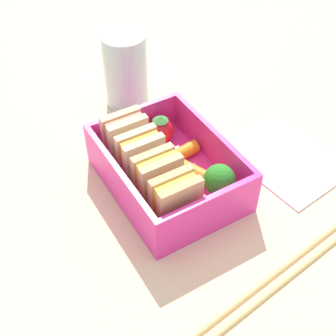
% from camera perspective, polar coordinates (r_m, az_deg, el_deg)
% --- Properties ---
extents(ground_plane, '(1.20, 1.20, 0.02)m').
position_cam_1_polar(ground_plane, '(0.53, -0.00, -2.82)').
color(ground_plane, beige).
extents(bento_tray, '(0.16, 0.12, 0.01)m').
position_cam_1_polar(bento_tray, '(0.52, -0.00, -1.64)').
color(bento_tray, '#E53195').
rests_on(bento_tray, ground_plane).
extents(bento_rim, '(0.16, 0.12, 0.04)m').
position_cam_1_polar(bento_rim, '(0.50, -0.00, 0.55)').
color(bento_rim, '#E53195').
rests_on(bento_rim, bento_tray).
extents(sandwich_left, '(0.03, 0.05, 0.06)m').
position_cam_1_polar(sandwich_left, '(0.46, 0.93, -3.98)').
color(sandwich_left, tan).
rests_on(sandwich_left, bento_tray).
extents(sandwich_center_left, '(0.03, 0.05, 0.06)m').
position_cam_1_polar(sandwich_center_left, '(0.48, -1.32, -1.18)').
color(sandwich_center_left, tan).
rests_on(sandwich_center_left, bento_tray).
extents(sandwich_center, '(0.03, 0.05, 0.06)m').
position_cam_1_polar(sandwich_center, '(0.50, -3.37, 1.38)').
color(sandwich_center, '#D4B38A').
rests_on(sandwich_center, bento_tray).
extents(sandwich_center_right, '(0.03, 0.05, 0.06)m').
position_cam_1_polar(sandwich_center_right, '(0.52, -5.24, 3.71)').
color(sandwich_center_right, '#D6B989').
rests_on(sandwich_center_right, bento_tray).
extents(broccoli_floret, '(0.03, 0.03, 0.04)m').
position_cam_1_polar(broccoli_floret, '(0.48, 6.27, -1.54)').
color(broccoli_floret, '#91BC63').
rests_on(broccoli_floret, bento_tray).
extents(carrot_stick_left, '(0.04, 0.03, 0.02)m').
position_cam_1_polar(carrot_stick_left, '(0.51, 3.46, -0.61)').
color(carrot_stick_left, orange).
rests_on(carrot_stick_left, bento_tray).
extents(carrot_stick_far_left, '(0.02, 0.05, 0.02)m').
position_cam_1_polar(carrot_stick_far_left, '(0.53, 1.36, 1.63)').
color(carrot_stick_far_left, orange).
rests_on(carrot_stick_far_left, bento_tray).
extents(strawberry_far_left, '(0.03, 0.03, 0.04)m').
position_cam_1_polar(strawberry_far_left, '(0.55, -0.91, 4.67)').
color(strawberry_far_left, red).
rests_on(strawberry_far_left, bento_tray).
extents(chopstick_pair, '(0.05, 0.22, 0.01)m').
position_cam_1_polar(chopstick_pair, '(0.46, 12.71, -13.30)').
color(chopstick_pair, tan).
rests_on(chopstick_pair, ground_plane).
extents(drinking_glass, '(0.06, 0.06, 0.10)m').
position_cam_1_polar(drinking_glass, '(0.62, -5.20, 11.84)').
color(drinking_glass, silver).
rests_on(drinking_glass, ground_plane).
extents(folded_napkin, '(0.14, 0.12, 0.00)m').
position_cam_1_polar(folded_napkin, '(0.57, 14.39, 1.10)').
color(folded_napkin, silver).
rests_on(folded_napkin, ground_plane).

